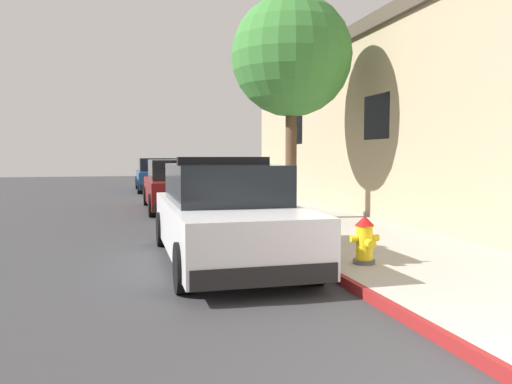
{
  "coord_description": "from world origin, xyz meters",
  "views": [
    {
      "loc": [
        -2.8,
        -2.45,
        1.71
      ],
      "look_at": [
        -0.33,
        6.96,
        1.0
      ],
      "focal_mm": 35.66,
      "sensor_mm": 36.0,
      "label": 1
    }
  ],
  "objects_px": {
    "parked_car_silver_ahead": "(177,186)",
    "fire_hydrant": "(365,240)",
    "parked_car_dark_far": "(157,175)",
    "street_tree": "(292,57)",
    "police_cruiser": "(225,215)"
  },
  "relations": [
    {
      "from": "parked_car_silver_ahead",
      "to": "fire_hydrant",
      "type": "bearing_deg",
      "value": -79.41
    },
    {
      "from": "parked_car_dark_far",
      "to": "street_tree",
      "type": "bearing_deg",
      "value": -78.92
    },
    {
      "from": "parked_car_dark_far",
      "to": "street_tree",
      "type": "relative_size",
      "value": 0.88
    },
    {
      "from": "parked_car_dark_far",
      "to": "street_tree",
      "type": "xyz_separation_m",
      "value": [
        2.47,
        -12.6,
        3.36
      ]
    },
    {
      "from": "street_tree",
      "to": "parked_car_silver_ahead",
      "type": "bearing_deg",
      "value": 121.31
    },
    {
      "from": "parked_car_dark_far",
      "to": "fire_hydrant",
      "type": "relative_size",
      "value": 6.37
    },
    {
      "from": "fire_hydrant",
      "to": "street_tree",
      "type": "bearing_deg",
      "value": 82.84
    },
    {
      "from": "police_cruiser",
      "to": "parked_car_dark_far",
      "type": "xyz_separation_m",
      "value": [
        0.01,
        16.63,
        -0.0
      ]
    },
    {
      "from": "parked_car_silver_ahead",
      "to": "parked_car_dark_far",
      "type": "relative_size",
      "value": 1.0
    },
    {
      "from": "street_tree",
      "to": "fire_hydrant",
      "type": "bearing_deg",
      "value": -97.16
    },
    {
      "from": "parked_car_silver_ahead",
      "to": "street_tree",
      "type": "xyz_separation_m",
      "value": [
        2.41,
        -3.96,
        3.36
      ]
    },
    {
      "from": "parked_car_dark_far",
      "to": "parked_car_silver_ahead",
      "type": "bearing_deg",
      "value": -89.6
    },
    {
      "from": "parked_car_silver_ahead",
      "to": "fire_hydrant",
      "type": "relative_size",
      "value": 6.37
    },
    {
      "from": "fire_hydrant",
      "to": "parked_car_silver_ahead",
      "type": "bearing_deg",
      "value": 100.59
    },
    {
      "from": "parked_car_silver_ahead",
      "to": "parked_car_dark_far",
      "type": "xyz_separation_m",
      "value": [
        -0.06,
        8.64,
        0.0
      ]
    }
  ]
}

